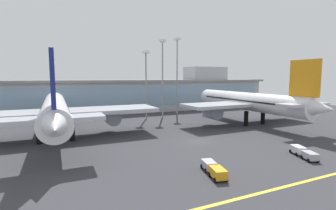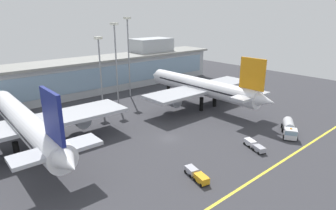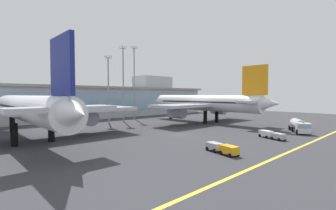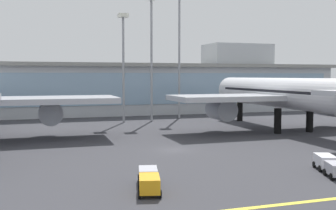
{
  "view_description": "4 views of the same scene",
  "coord_description": "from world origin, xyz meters",
  "views": [
    {
      "loc": [
        -26.0,
        -41.55,
        12.58
      ],
      "look_at": [
        -2.95,
        7.76,
        6.61
      ],
      "focal_mm": 26.95,
      "sensor_mm": 36.0,
      "label": 1
    },
    {
      "loc": [
        -38.81,
        -44.31,
        26.75
      ],
      "look_at": [
        5.08,
        6.07,
        5.28
      ],
      "focal_mm": 30.72,
      "sensor_mm": 36.0,
      "label": 2
    },
    {
      "loc": [
        -37.25,
        -35.39,
        8.62
      ],
      "look_at": [
        4.64,
        8.51,
        6.04
      ],
      "focal_mm": 25.76,
      "sensor_mm": 36.0,
      "label": 3
    },
    {
      "loc": [
        -15.55,
        -45.86,
        8.87
      ],
      "look_at": [
        1.48,
        6.75,
        4.91
      ],
      "focal_mm": 43.76,
      "sensor_mm": 36.0,
      "label": 4
    }
  ],
  "objects": [
    {
      "name": "baggage_tug_near",
      "position": [
        -7.32,
        -15.55,
        0.79
      ],
      "size": [
        2.9,
        5.79,
        1.4
      ],
      "rotation": [
        0.0,
        0.0,
        4.48
      ],
      "color": "black",
      "rests_on": "ground"
    },
    {
      "name": "terminal_building",
      "position": [
        1.89,
        47.88,
        6.36
      ],
      "size": [
        116.99,
        14.0,
        16.9
      ],
      "color": "#ADB2B7",
      "rests_on": "ground"
    },
    {
      "name": "apron_light_mast_east",
      "position": [
        5.86,
        30.62,
        15.72
      ],
      "size": [
        1.8,
        1.8,
        24.11
      ],
      "color": "gray",
      "rests_on": "ground"
    },
    {
      "name": "airliner_near_left",
      "position": [
        -25.36,
        13.86,
        5.92
      ],
      "size": [
        42.12,
        48.04,
        16.25
      ],
      "rotation": [
        0.0,
        0.0,
        1.55
      ],
      "color": "black",
      "rests_on": "ground"
    },
    {
      "name": "service_truck_far",
      "position": [
        9.82,
        -15.49,
        0.79
      ],
      "size": [
        3.53,
        5.77,
        1.4
      ],
      "rotation": [
        0.0,
        0.0,
        1.2
      ],
      "color": "black",
      "rests_on": "ground"
    },
    {
      "name": "apron_light_mast_centre",
      "position": [
        12.9,
        34.44,
        16.53
      ],
      "size": [
        1.8,
        1.8,
        25.57
      ],
      "color": "gray",
      "rests_on": "ground"
    },
    {
      "name": "airliner_near_right",
      "position": [
        22.6,
        11.08,
        5.95
      ],
      "size": [
        37.12,
        46.24,
        16.3
      ],
      "rotation": [
        0.0,
        0.0,
        1.58
      ],
      "color": "black",
      "rests_on": "ground"
    },
    {
      "name": "taxiway_centreline_stripe",
      "position": [
        0.0,
        -22.0,
        0.01
      ],
      "size": [
        144.0,
        0.5,
        0.01
      ],
      "primitive_type": "cube",
      "color": "yellow",
      "rests_on": "ground"
    },
    {
      "name": "apron_light_mast_west",
      "position": [
        0.25,
        30.2,
        13.68
      ],
      "size": [
        1.8,
        1.8,
        20.45
      ],
      "color": "gray",
      "rests_on": "ground"
    },
    {
      "name": "ground_plane",
      "position": [
        0.0,
        0.0,
        0.0
      ],
      "size": [
        180.0,
        180.0,
        0.0
      ],
      "primitive_type": "plane",
      "color": "#38383D"
    }
  ]
}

